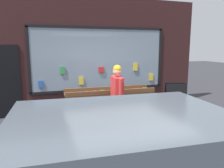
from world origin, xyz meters
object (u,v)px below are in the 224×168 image
object	(u,v)px
display_table_main	(110,95)
person_browsing	(117,93)
sandwich_board_sign	(175,100)
small_dog	(140,119)

from	to	relation	value
display_table_main	person_browsing	bearing A→B (deg)	-91.36
sandwich_board_sign	display_table_main	bearing A→B (deg)	-163.55
person_browsing	display_table_main	bearing A→B (deg)	1.94
display_table_main	person_browsing	world-z (taller)	person_browsing
sandwich_board_sign	small_dog	bearing A→B (deg)	-133.70
display_table_main	small_dog	world-z (taller)	display_table_main
display_table_main	sandwich_board_sign	world-z (taller)	sandwich_board_sign
person_browsing	small_dog	world-z (taller)	person_browsing
display_table_main	small_dog	size ratio (longest dim) A/B	4.17
display_table_main	sandwich_board_sign	xyz separation A→B (m)	(1.96, -0.18, -0.24)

